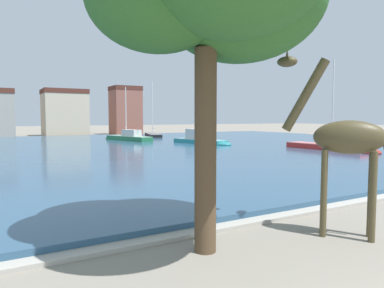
{
  "coord_description": "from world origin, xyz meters",
  "views": [
    {
      "loc": [
        -6.01,
        -1.7,
        3.29
      ],
      "look_at": [
        1.22,
        10.95,
        2.2
      ],
      "focal_mm": 33.04,
      "sensor_mm": 36.0,
      "label": 1
    }
  ],
  "objects": [
    {
      "name": "giraffe_statue",
      "position": [
        2.35,
        4.6,
        2.66
      ],
      "size": [
        2.2,
        2.58,
        5.21
      ],
      "color": "#4C4228",
      "rests_on": "ground"
    },
    {
      "name": "sailboat_red",
      "position": [
        21.47,
        19.97,
        0.43
      ],
      "size": [
        2.18,
        9.42,
        8.67
      ],
      "color": "red",
      "rests_on": "ground"
    },
    {
      "name": "sailboat_green",
      "position": [
        9.64,
        43.28,
        0.59
      ],
      "size": [
        4.09,
        9.22,
        7.32
      ],
      "color": "#236B42",
      "rests_on": "ground"
    },
    {
      "name": "townhouse_end_terrace",
      "position": [
        5.72,
        64.97,
        4.17
      ],
      "size": [
        7.42,
        6.92,
        8.31
      ],
      "color": "#C6B293",
      "rests_on": "ground"
    },
    {
      "name": "sailboat_black",
      "position": [
        16.87,
        51.27,
        0.42
      ],
      "size": [
        4.1,
        9.26,
        9.12
      ],
      "color": "black",
      "rests_on": "ground"
    },
    {
      "name": "harbor_water",
      "position": [
        0.0,
        34.03,
        0.15
      ],
      "size": [
        90.86,
        54.15,
        0.3
      ],
      "primitive_type": "cube",
      "color": "#2D5170",
      "rests_on": "ground"
    },
    {
      "name": "sailboat_teal",
      "position": [
        15.29,
        33.09,
        0.63
      ],
      "size": [
        3.79,
        8.26,
        8.48
      ],
      "color": "teal",
      "rests_on": "ground"
    },
    {
      "name": "quay_edge_coping",
      "position": [
        0.0,
        6.7,
        0.06
      ],
      "size": [
        90.86,
        0.5,
        0.12
      ],
      "primitive_type": "cube",
      "color": "#ADA89E",
      "rests_on": "ground"
    },
    {
      "name": "townhouse_narrow_midrow",
      "position": [
        17.08,
        64.85,
        4.69
      ],
      "size": [
        5.36,
        5.16,
        9.35
      ],
      "color": "#8E5142",
      "rests_on": "ground"
    }
  ]
}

